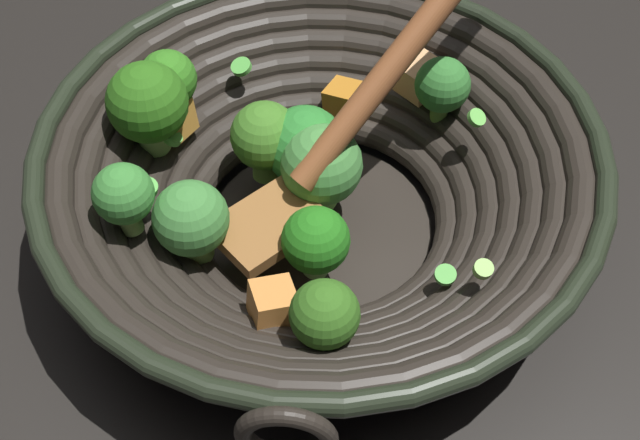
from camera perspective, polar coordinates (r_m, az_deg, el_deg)
ground_plane at (r=0.66m, az=0.01°, el=-0.90°), size 4.00×4.00×0.00m
wok at (r=0.61m, az=-0.24°, el=2.65°), size 0.39×0.38×0.23m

